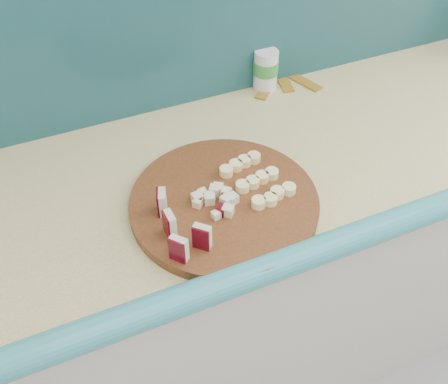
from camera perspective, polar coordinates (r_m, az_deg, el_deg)
The scene contains 7 objects.
kitchen_counter at distance 1.64m, azimuth 13.32°, elevation -5.21°, with size 2.20×0.63×0.91m.
cutting_board at distance 1.06m, azimuth 0.00°, elevation -1.25°, with size 0.40×0.40×0.03m, color #44270E.
apple_wedges at distance 0.96m, azimuth -5.33°, elevation -4.07°, with size 0.07×0.16×0.06m.
apple_chunks at distance 1.03m, azimuth -1.17°, elevation -0.94°, with size 0.07×0.06×0.02m.
banana_slices at distance 1.08m, azimuth 3.76°, elevation 1.42°, with size 0.12×0.16×0.02m.
canister at distance 1.40m, azimuth 4.78°, elevation 13.82°, with size 0.07×0.07×0.11m.
banana_peel at distance 1.45m, azimuth 6.82°, elevation 12.45°, with size 0.20×0.17×0.01m.
Camera 1 is at (-0.65, 0.71, 1.68)m, focal length 40.00 mm.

